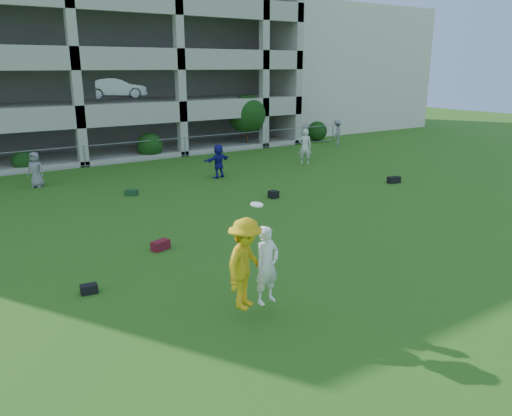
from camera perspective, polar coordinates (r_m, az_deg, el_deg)
ground at (r=12.23m, az=5.98°, el=-9.92°), size 100.00×100.00×0.00m
stucco_building at (r=47.25m, az=6.07°, el=15.46°), size 16.00×14.00×10.00m
bystander_c at (r=24.69m, az=-23.89°, el=4.02°), size 0.92×0.90×1.60m
bystander_d at (r=24.59m, az=-4.31°, el=5.37°), size 1.60×0.81×1.66m
bystander_e at (r=28.04m, az=5.61°, el=6.98°), size 0.86×0.82×1.98m
bystander_f at (r=35.62m, az=9.26°, el=8.55°), size 1.29×1.17×1.74m
bag_red_a at (r=15.26m, az=-10.86°, el=-4.19°), size 0.62×0.47×0.28m
bag_black_b at (r=12.89m, az=-18.55°, el=-8.77°), size 0.43×0.30×0.22m
crate_d at (r=20.83m, az=2.01°, el=1.56°), size 0.38×0.38×0.30m
bag_black_e at (r=24.40m, az=15.48°, el=3.13°), size 0.64×0.40×0.30m
bag_green_g at (r=21.88m, az=-14.04°, el=1.73°), size 0.57×0.56×0.25m
frisbee_contest at (r=10.60m, az=-0.69°, el=-6.42°), size 1.72×1.29×2.33m
parking_garage at (r=36.80m, az=-23.54°, el=15.76°), size 30.00×14.00×12.00m
fence at (r=28.70m, az=-19.02°, el=5.63°), size 36.06×0.06×1.20m
shrub_row at (r=30.68m, az=-11.17°, el=8.50°), size 34.38×2.52×3.50m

